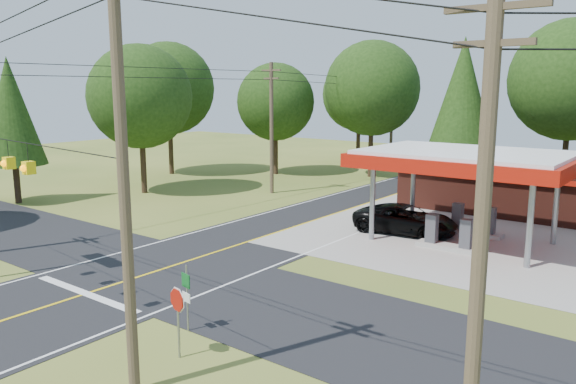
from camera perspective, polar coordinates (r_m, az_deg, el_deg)
The scene contains 14 objects.
ground at distance 25.99m, azimuth -13.11°, elevation -7.83°, with size 120.00×120.00×0.00m, color #4E6323.
main_highway at distance 25.98m, azimuth -13.11°, elevation -7.81°, with size 8.00×120.00×0.02m, color black.
cross_road at distance 25.98m, azimuth -13.11°, elevation -7.80°, with size 70.00×7.00×0.02m, color black.
lane_center_yellow at distance 25.98m, azimuth -13.11°, elevation -7.78°, with size 0.15×110.00×0.00m, color yellow.
gas_canopy at distance 30.54m, azimuth 17.56°, elevation 2.88°, with size 10.60×7.40×4.88m.
convenience_store at distance 40.07m, azimuth 23.63°, elevation 0.79°, with size 16.40×7.55×3.80m.
utility_pole_near_right at distance 14.65m, azimuth -16.40°, elevation 1.89°, with size 1.80×0.30×11.50m.
utility_pole_far_left at distance 43.28m, azimuth -1.69°, elevation 6.70°, with size 1.80×0.30×10.00m.
utility_pole_right_b at distance 10.91m, azimuth 18.96°, elevation -5.16°, with size 1.80×0.30×10.00m.
utility_pole_north at distance 56.80m, azimuth 10.48°, elevation 6.97°, with size 0.30×0.30×9.50m.
treeline_backdrop at distance 43.62m, azimuth 12.61°, elevation 9.49°, with size 70.27×51.59×13.30m.
suv_car at distance 32.22m, azimuth 11.83°, elevation -2.75°, with size 5.73×5.73×1.59m, color black.
octagonal_stop_sign at distance 17.36m, azimuth -11.18°, elevation -11.28°, with size 0.78×0.21×2.24m.
route_sign_post at distance 19.20m, azimuth -10.27°, elevation -9.97°, with size 0.47×0.13×2.32m.
Camera 1 is at (19.22, -15.53, 8.03)m, focal length 35.00 mm.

